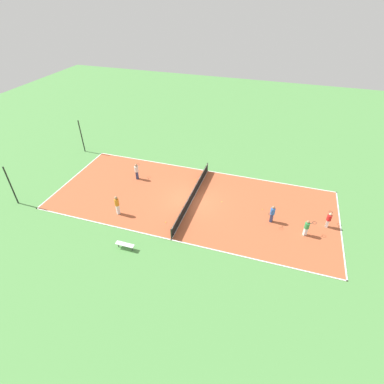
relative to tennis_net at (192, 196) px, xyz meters
name	(u,v)px	position (x,y,z in m)	size (l,w,h in m)	color
ground_plane	(192,200)	(0.00, 0.00, -0.51)	(80.00, 80.00, 0.00)	#518E47
court_surface	(192,200)	(0.00, 0.00, -0.50)	(10.42, 24.60, 0.02)	#B75633
tennis_net	(192,196)	(0.00, 0.00, 0.00)	(10.22, 0.10, 0.97)	black
bench	(125,245)	(-7.00, 2.84, -0.13)	(0.36, 1.41, 0.45)	silver
player_far_green	(307,227)	(-1.54, -9.54, 0.31)	(0.78, 0.96, 1.42)	white
player_coach_red	(329,219)	(-0.05, -11.16, 0.28)	(0.98, 0.49, 1.38)	white
player_near_blue	(272,213)	(-0.77, -6.92, 0.40)	(0.99, 0.55, 1.56)	navy
player_far_white	(137,170)	(1.67, 6.13, 0.44)	(0.98, 0.51, 1.63)	navy
player_center_orange	(117,204)	(-3.64, 5.25, 0.53)	(0.50, 0.50, 1.78)	white
tennis_ball_right_alley	(166,222)	(-3.50, 1.09, -0.46)	(0.07, 0.07, 0.07)	#CCE033
tennis_ball_left_sideline	(222,202)	(0.53, -2.59, -0.46)	(0.07, 0.07, 0.07)	#CCE033
tennis_ball_near_net	(262,209)	(0.57, -6.10, -0.46)	(0.07, 0.07, 0.07)	#CCE033
tennis_ball_far_baseline	(195,179)	(3.22, 0.71, -0.46)	(0.07, 0.07, 0.07)	#CCE033
fence_post_back_left	(11,186)	(-5.02, 14.35, 1.32)	(0.12, 0.12, 3.68)	black
fence_post_back_right	(82,136)	(5.02, 14.35, 1.32)	(0.12, 0.12, 3.68)	black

